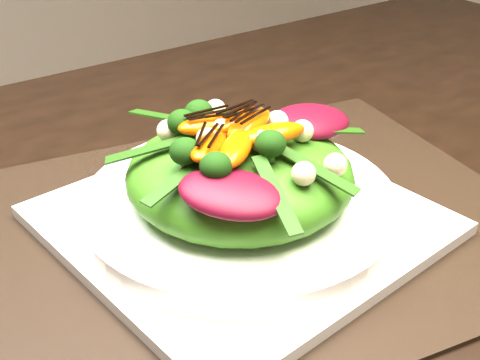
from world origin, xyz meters
TOP-DOWN VIEW (x-y plane):
  - dining_table at (0.00, 0.00)m, footprint 1.60×0.90m
  - placemat at (-0.01, -0.01)m, footprint 0.58×0.48m
  - plate_base at (-0.01, -0.01)m, footprint 0.32×0.32m
  - salad_bowl at (-0.01, -0.01)m, footprint 0.33×0.33m
  - lettuce_mound at (-0.01, -0.01)m, footprint 0.19×0.19m
  - radicchio_leaf at (0.07, -0.01)m, footprint 0.08×0.06m
  - orange_segment at (-0.01, -0.00)m, footprint 0.06×0.05m
  - broccoli_floret at (-0.07, 0.03)m, footprint 0.05×0.05m
  - macadamia_nut at (0.02, -0.06)m, footprint 0.02×0.02m
  - balsamic_drizzle at (-0.01, -0.00)m, footprint 0.04×0.02m

SIDE VIEW (x-z plane):
  - dining_table at x=0.00m, z-range 0.35..1.10m
  - placemat at x=-0.01m, z-range 0.75..0.75m
  - plate_base at x=-0.01m, z-range 0.75..0.77m
  - salad_bowl at x=-0.01m, z-range 0.77..0.79m
  - lettuce_mound at x=-0.01m, z-range 0.77..0.84m
  - radicchio_leaf at x=0.07m, z-range 0.83..0.85m
  - macadamia_nut at x=0.02m, z-range 0.83..0.85m
  - broccoli_floret at x=-0.07m, z-range 0.83..0.86m
  - orange_segment at x=-0.01m, z-range 0.84..0.85m
  - balsamic_drizzle at x=-0.01m, z-range 0.85..0.86m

